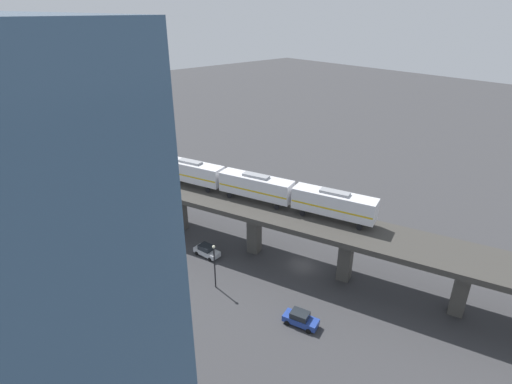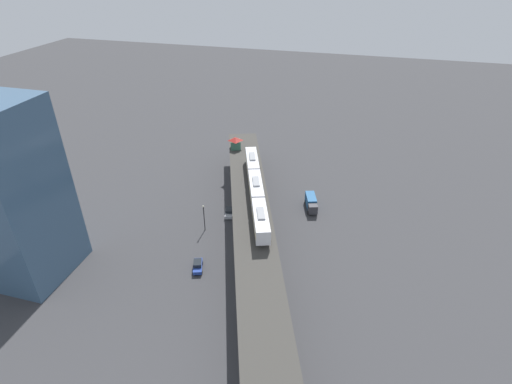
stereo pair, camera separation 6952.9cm
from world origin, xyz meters
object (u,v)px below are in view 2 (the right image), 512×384
Objects in this scene: street_car_blue at (198,265)px; street_lamp at (204,216)px; office_tower at (9,195)px; subway_train at (256,188)px; signal_hut at (236,143)px; delivery_truck at (311,203)px; street_car_silver at (229,212)px.

street_lamp reaches higher than street_car_blue.
office_tower is (32.82, 8.76, 17.06)m from street_car_blue.
subway_train reaches higher than signal_hut.
office_tower reaches higher than street_car_blue.
subway_train is at bearing -114.45° from street_car_blue.
street_car_blue is 13.87m from street_lamp.
street_lamp is at bearing 34.75° from delivery_truck.
subway_train is at bearing 45.37° from delivery_truck.
signal_hut reaches higher than street_car_silver.
subway_train is 5.18× the size of street_lamp.
office_tower reaches higher than street_lamp.
street_lamp is 0.19× the size of office_tower.
subway_train reaches higher than street_car_silver.
subway_train reaches higher than street_car_blue.
delivery_truck is at bearing -145.25° from street_lamp.
subway_train is 26.93m from signal_hut.
signal_hut reaches higher than street_car_blue.
office_tower is (29.26, 21.79, 13.89)m from street_lamp.
delivery_truck is at bearing -156.12° from street_car_silver.
street_car_silver is 0.62× the size of delivery_truck.
street_car_blue is 0.13× the size of office_tower.
street_lamp is (3.55, -13.03, 3.17)m from street_car_blue.
delivery_truck is 0.21× the size of office_tower.
street_car_blue is at bearing 65.55° from subway_train.
delivery_truck is at bearing 153.07° from signal_hut.
signal_hut is 28.76m from street_lamp.
street_car_blue is 0.63× the size of delivery_truck.
street_car_blue is 34.78m from delivery_truck.
delivery_truck is (-24.01, 12.20, -8.48)m from signal_hut.
delivery_truck is at bearing -144.16° from office_tower.
street_lamp is (3.64, 7.36, 3.17)m from street_car_silver.
signal_hut is 0.88× the size of street_car_silver.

